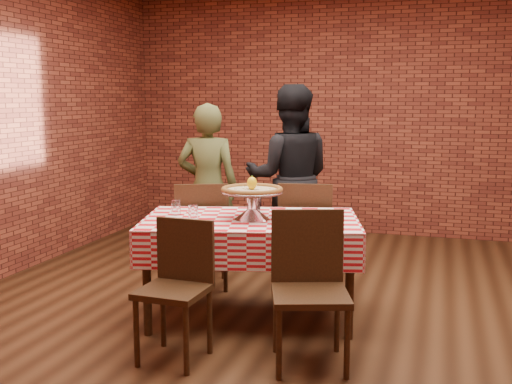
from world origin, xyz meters
TOP-DOWN VIEW (x-y plane):
  - ground at (0.00, 0.00)m, footprint 6.00×6.00m
  - back_wall at (0.00, 3.00)m, footprint 5.50×0.00m
  - table at (-0.29, -0.17)m, footprint 1.73×1.28m
  - tablecloth at (-0.29, -0.17)m, footprint 1.77×1.32m
  - pizza_stand at (-0.27, -0.20)m, footprint 0.53×0.53m
  - pizza at (-0.27, -0.20)m, footprint 0.51×0.51m
  - lemon at (-0.27, -0.20)m, footprint 0.08×0.08m
  - water_glass_left at (-0.66, -0.37)m, footprint 0.09×0.09m
  - water_glass_right at (-0.87, -0.22)m, footprint 0.09×0.09m
  - side_plate at (0.21, -0.16)m, footprint 0.17×0.17m
  - sweetener_packet_a at (0.35, -0.20)m, footprint 0.06×0.06m
  - sweetener_packet_b at (0.31, -0.19)m, footprint 0.06×0.05m
  - condiment_caddy at (-0.34, 0.09)m, footprint 0.12×0.10m
  - chair_near_left at (-0.52, -1.04)m, footprint 0.42×0.42m
  - chair_near_right at (0.31, -0.87)m, footprint 0.58×0.58m
  - chair_far_left at (-0.93, 0.44)m, footprint 0.59×0.59m
  - chair_far_right at (-0.06, 0.70)m, footprint 0.51×0.51m
  - diner_olive at (-1.06, 0.92)m, footprint 0.64×0.48m
  - diner_black at (-0.35, 1.24)m, footprint 0.99×0.85m

SIDE VIEW (x-z plane):
  - ground at x=0.00m, z-range 0.00..0.00m
  - table at x=-0.29m, z-range 0.00..0.75m
  - chair_near_left at x=-0.52m, z-range 0.00..0.87m
  - chair_far_left at x=-0.93m, z-range 0.00..0.93m
  - chair_far_right at x=-0.06m, z-range 0.00..0.93m
  - chair_near_right at x=0.31m, z-range 0.00..0.94m
  - tablecloth at x=-0.29m, z-range 0.49..0.76m
  - sweetener_packet_a at x=0.35m, z-range 0.76..0.76m
  - sweetener_packet_b at x=0.31m, z-range 0.76..0.76m
  - side_plate at x=0.21m, z-range 0.76..0.77m
  - diner_olive at x=-1.06m, z-range 0.00..1.59m
  - water_glass_left at x=-0.66m, z-range 0.76..0.87m
  - water_glass_right at x=-0.87m, z-range 0.76..0.87m
  - condiment_caddy at x=-0.34m, z-range 0.76..0.90m
  - pizza_stand at x=-0.27m, z-range 0.76..0.96m
  - diner_black at x=-0.35m, z-range 0.00..1.76m
  - pizza at x=-0.27m, z-range 0.95..0.99m
  - lemon at x=-0.27m, z-range 0.98..1.07m
  - back_wall at x=0.00m, z-range -1.30..4.20m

